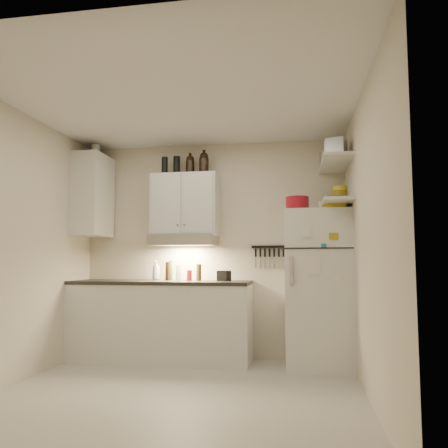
# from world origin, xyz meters

# --- Properties ---
(floor) EXTENTS (3.20, 3.00, 0.02)m
(floor) POSITION_xyz_m (0.00, 0.00, -0.01)
(floor) COLOR #BBB7AD
(floor) RESTS_ON ground
(ceiling) EXTENTS (3.20, 3.00, 0.02)m
(ceiling) POSITION_xyz_m (0.00, 0.00, 2.61)
(ceiling) COLOR silver
(ceiling) RESTS_ON ground
(back_wall) EXTENTS (3.20, 0.02, 2.60)m
(back_wall) POSITION_xyz_m (0.00, 1.51, 1.30)
(back_wall) COLOR beige
(back_wall) RESTS_ON ground
(left_wall) EXTENTS (0.02, 3.00, 2.60)m
(left_wall) POSITION_xyz_m (-1.61, 0.00, 1.30)
(left_wall) COLOR beige
(left_wall) RESTS_ON ground
(right_wall) EXTENTS (0.02, 3.00, 2.60)m
(right_wall) POSITION_xyz_m (1.61, 0.00, 1.30)
(right_wall) COLOR beige
(right_wall) RESTS_ON ground
(base_cabinet) EXTENTS (2.10, 0.60, 0.88)m
(base_cabinet) POSITION_xyz_m (-0.55, 1.20, 0.44)
(base_cabinet) COLOR silver
(base_cabinet) RESTS_ON floor
(countertop) EXTENTS (2.10, 0.62, 0.04)m
(countertop) POSITION_xyz_m (-0.55, 1.20, 0.90)
(countertop) COLOR #262421
(countertop) RESTS_ON base_cabinet
(upper_cabinet) EXTENTS (0.80, 0.33, 0.75)m
(upper_cabinet) POSITION_xyz_m (-0.30, 1.33, 1.83)
(upper_cabinet) COLOR silver
(upper_cabinet) RESTS_ON back_wall
(side_cabinet) EXTENTS (0.33, 0.55, 1.00)m
(side_cabinet) POSITION_xyz_m (-1.44, 1.20, 1.95)
(side_cabinet) COLOR silver
(side_cabinet) RESTS_ON left_wall
(range_hood) EXTENTS (0.76, 0.46, 0.12)m
(range_hood) POSITION_xyz_m (-0.30, 1.27, 1.39)
(range_hood) COLOR silver
(range_hood) RESTS_ON back_wall
(fridge) EXTENTS (0.70, 0.68, 1.70)m
(fridge) POSITION_xyz_m (1.25, 1.16, 0.85)
(fridge) COLOR silver
(fridge) RESTS_ON floor
(shelf_hi) EXTENTS (0.30, 0.95, 0.03)m
(shelf_hi) POSITION_xyz_m (1.45, 1.02, 2.20)
(shelf_hi) COLOR silver
(shelf_hi) RESTS_ON right_wall
(shelf_lo) EXTENTS (0.30, 0.95, 0.03)m
(shelf_lo) POSITION_xyz_m (1.45, 1.02, 1.76)
(shelf_lo) COLOR silver
(shelf_lo) RESTS_ON right_wall
(knife_strip) EXTENTS (0.42, 0.02, 0.03)m
(knife_strip) POSITION_xyz_m (0.70, 1.49, 1.32)
(knife_strip) COLOR black
(knife_strip) RESTS_ON back_wall
(dutch_oven) EXTENTS (0.31, 0.31, 0.14)m
(dutch_oven) POSITION_xyz_m (1.04, 1.02, 1.77)
(dutch_oven) COLOR maroon
(dutch_oven) RESTS_ON fridge
(book_stack) EXTENTS (0.25, 0.28, 0.08)m
(book_stack) POSITION_xyz_m (1.42, 0.95, 1.74)
(book_stack) COLOR #B39716
(book_stack) RESTS_ON fridge
(spice_jar) EXTENTS (0.06, 0.06, 0.09)m
(spice_jar) POSITION_xyz_m (1.29, 1.03, 1.74)
(spice_jar) COLOR silver
(spice_jar) RESTS_ON fridge
(stock_pot) EXTENTS (0.27, 0.27, 0.18)m
(stock_pot) POSITION_xyz_m (1.42, 1.32, 2.30)
(stock_pot) COLOR silver
(stock_pot) RESTS_ON shelf_hi
(tin_a) EXTENTS (0.22, 0.20, 0.18)m
(tin_a) POSITION_xyz_m (1.43, 0.87, 2.31)
(tin_a) COLOR #AAAAAD
(tin_a) RESTS_ON shelf_hi
(tin_b) EXTENTS (0.24, 0.24, 0.19)m
(tin_b) POSITION_xyz_m (1.45, 0.78, 2.31)
(tin_b) COLOR #AAAAAD
(tin_b) RESTS_ON shelf_hi
(bowl_teal) EXTENTS (0.27, 0.27, 0.11)m
(bowl_teal) POSITION_xyz_m (1.49, 1.33, 1.83)
(bowl_teal) COLOR #1C6F9C
(bowl_teal) RESTS_ON shelf_lo
(bowl_orange) EXTENTS (0.22, 0.22, 0.07)m
(bowl_orange) POSITION_xyz_m (1.53, 1.35, 1.92)
(bowl_orange) COLOR #C18212
(bowl_orange) RESTS_ON bowl_teal
(bowl_yellow) EXTENTS (0.17, 0.17, 0.05)m
(bowl_yellow) POSITION_xyz_m (1.53, 1.35, 1.98)
(bowl_yellow) COLOR #E0F12A
(bowl_yellow) RESTS_ON bowl_orange
(plates) EXTENTS (0.31, 0.31, 0.06)m
(plates) POSITION_xyz_m (1.53, 1.06, 1.80)
(plates) COLOR #1C6F9C
(plates) RESTS_ON shelf_lo
(growler_a) EXTENTS (0.14, 0.14, 0.25)m
(growler_a) POSITION_xyz_m (-0.25, 1.37, 2.33)
(growler_a) COLOR black
(growler_a) RESTS_ON upper_cabinet
(growler_b) EXTENTS (0.14, 0.14, 0.28)m
(growler_b) POSITION_xyz_m (-0.07, 1.34, 2.34)
(growler_b) COLOR black
(growler_b) RESTS_ON upper_cabinet
(thermos_a) EXTENTS (0.10, 0.10, 0.24)m
(thermos_a) POSITION_xyz_m (-0.42, 1.37, 2.32)
(thermos_a) COLOR black
(thermos_a) RESTS_ON upper_cabinet
(thermos_b) EXTENTS (0.08, 0.08, 0.22)m
(thermos_b) POSITION_xyz_m (-0.55, 1.30, 2.31)
(thermos_b) COLOR black
(thermos_b) RESTS_ON upper_cabinet
(side_jar) EXTENTS (0.12, 0.12, 0.14)m
(side_jar) POSITION_xyz_m (-1.42, 1.21, 2.52)
(side_jar) COLOR silver
(side_jar) RESTS_ON side_cabinet
(soap_bottle) EXTENTS (0.12, 0.12, 0.26)m
(soap_bottle) POSITION_xyz_m (-0.65, 1.33, 1.05)
(soap_bottle) COLOR silver
(soap_bottle) RESTS_ON countertop
(pepper_mill) EXTENTS (0.07, 0.07, 0.20)m
(pepper_mill) POSITION_xyz_m (-0.11, 1.24, 1.02)
(pepper_mill) COLOR brown
(pepper_mill) RESTS_ON countertop
(oil_bottle) EXTENTS (0.05, 0.05, 0.23)m
(oil_bottle) POSITION_xyz_m (-0.48, 1.35, 1.04)
(oil_bottle) COLOR #365A16
(oil_bottle) RESTS_ON countertop
(vinegar_bottle) EXTENTS (0.06, 0.06, 0.22)m
(vinegar_bottle) POSITION_xyz_m (-0.50, 1.27, 1.03)
(vinegar_bottle) COLOR black
(vinegar_bottle) RESTS_ON countertop
(clear_bottle) EXTENTS (0.08, 0.08, 0.18)m
(clear_bottle) POSITION_xyz_m (-0.36, 1.28, 1.01)
(clear_bottle) COLOR silver
(clear_bottle) RESTS_ON countertop
(red_jar) EXTENTS (0.08, 0.08, 0.12)m
(red_jar) POSITION_xyz_m (-0.22, 1.26, 0.98)
(red_jar) COLOR maroon
(red_jar) RESTS_ON countertop
(caddy) EXTENTS (0.17, 0.15, 0.12)m
(caddy) POSITION_xyz_m (0.19, 1.25, 0.98)
(caddy) COLOR black
(caddy) RESTS_ON countertop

